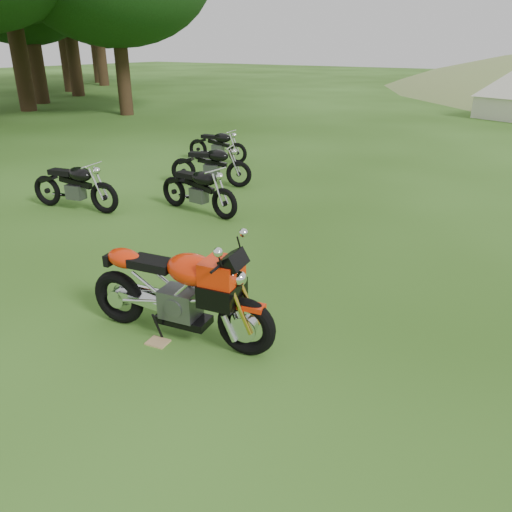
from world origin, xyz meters
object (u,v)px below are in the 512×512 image
Objects in this scene: vintage_moto_d at (211,164)px; vintage_moto_a at (74,185)px; plywood_board at (158,342)px; sport_motorcycle at (177,285)px; vintage_moto_c at (217,145)px; vintage_moto_b at (198,188)px.

vintage_moto_a is at bearing -130.06° from vintage_moto_d.
plywood_board is at bearing -41.61° from vintage_moto_a.
plywood_board is 6.11m from vintage_moto_d.
sport_motorcycle reaches higher than vintage_moto_c.
vintage_moto_c is at bearing 115.05° from sport_motorcycle.
sport_motorcycle is 0.64m from plywood_board.
vintage_moto_c is 2.35m from vintage_moto_d.
sport_motorcycle is 1.13× the size of vintage_moto_a.
sport_motorcycle is at bearing -62.24° from vintage_moto_c.
vintage_moto_a is (-4.35, 2.40, 0.46)m from plywood_board.
vintage_moto_a is 4.63m from vintage_moto_c.
sport_motorcycle is 1.16× the size of vintage_moto_b.
vintage_moto_a is (-4.47, 2.18, -0.13)m from sport_motorcycle.
vintage_moto_a is at bearing -93.26° from vintage_moto_c.
vintage_moto_c is (-0.35, 4.62, -0.04)m from vintage_moto_a.
vintage_moto_a is at bearing 143.77° from sport_motorcycle.
vintage_moto_c is at bearing 123.80° from plywood_board.
vintage_moto_d is (-3.37, 5.08, 0.45)m from plywood_board.
vintage_moto_c is 0.94× the size of vintage_moto_d.
vintage_moto_b is at bearing -64.21° from vintage_moto_c.
vintage_moto_a is 1.03× the size of vintage_moto_d.
vintage_moto_a is 1.03× the size of vintage_moto_b.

